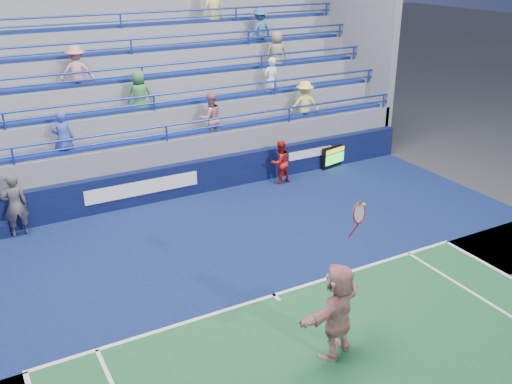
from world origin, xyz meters
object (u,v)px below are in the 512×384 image
line_judge (15,205)px  tennis_player (337,310)px  judge_chair (2,229)px  ball_girl (280,162)px  serve_speed_board (334,156)px

line_judge → tennis_player: bearing=114.2°
judge_chair → line_judge: bearing=-21.0°
judge_chair → line_judge: 0.83m
line_judge → ball_girl: (8.40, -0.12, -0.17)m
tennis_player → ball_girl: 9.04m
serve_speed_board → tennis_player: (-6.22, -8.65, 0.59)m
judge_chair → ball_girl: (8.84, -0.28, 0.52)m
ball_girl → tennis_player: bearing=58.0°
serve_speed_board → tennis_player: size_ratio=0.37×
tennis_player → ball_girl: (3.67, 8.26, -0.25)m
serve_speed_board → judge_chair: serve_speed_board is taller
serve_speed_board → line_judge: size_ratio=0.64×
judge_chair → ball_girl: 8.86m
tennis_player → ball_girl: bearing=66.1°
ball_girl → judge_chair: bearing=-9.9°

